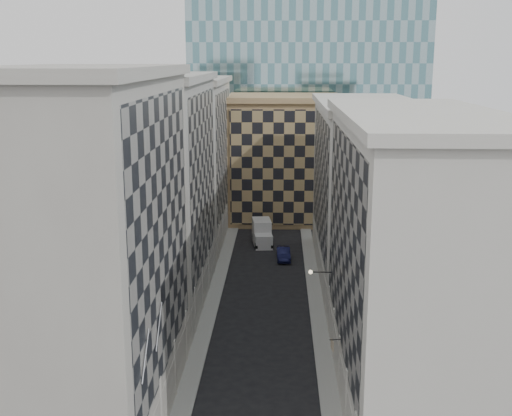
# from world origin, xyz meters

# --- Properties ---
(sidewalk_west) EXTENTS (1.50, 100.00, 0.15)m
(sidewalk_west) POSITION_xyz_m (-5.25, 30.00, 0.07)
(sidewalk_west) COLOR gray
(sidewalk_west) RESTS_ON ground
(sidewalk_east) EXTENTS (1.50, 100.00, 0.15)m
(sidewalk_east) POSITION_xyz_m (5.25, 30.00, 0.07)
(sidewalk_east) COLOR gray
(sidewalk_east) RESTS_ON ground
(bldg_left_a) EXTENTS (10.80, 22.80, 23.70)m
(bldg_left_a) POSITION_xyz_m (-10.88, 11.00, 11.82)
(bldg_left_a) COLOR #A59E94
(bldg_left_a) RESTS_ON ground
(bldg_left_b) EXTENTS (10.80, 22.80, 22.70)m
(bldg_left_b) POSITION_xyz_m (-10.88, 33.00, 11.32)
(bldg_left_b) COLOR gray
(bldg_left_b) RESTS_ON ground
(bldg_left_c) EXTENTS (10.80, 22.80, 21.70)m
(bldg_left_c) POSITION_xyz_m (-10.88, 55.00, 10.83)
(bldg_left_c) COLOR #A59E94
(bldg_left_c) RESTS_ON ground
(bldg_right_a) EXTENTS (10.80, 26.80, 20.70)m
(bldg_right_a) POSITION_xyz_m (10.88, 15.00, 10.32)
(bldg_right_a) COLOR beige
(bldg_right_a) RESTS_ON ground
(bldg_right_b) EXTENTS (10.80, 28.80, 19.70)m
(bldg_right_b) POSITION_xyz_m (10.89, 42.00, 9.85)
(bldg_right_b) COLOR beige
(bldg_right_b) RESTS_ON ground
(tan_block) EXTENTS (16.80, 14.80, 18.80)m
(tan_block) POSITION_xyz_m (2.00, 67.90, 9.44)
(tan_block) COLOR #A48556
(tan_block) RESTS_ON ground
(church_tower) EXTENTS (7.20, 7.20, 51.50)m
(church_tower) POSITION_xyz_m (0.00, 82.00, 26.95)
(church_tower) COLOR #292520
(church_tower) RESTS_ON ground
(flagpoles_left) EXTENTS (0.10, 6.33, 2.33)m
(flagpoles_left) POSITION_xyz_m (-5.90, 6.00, 8.00)
(flagpoles_left) COLOR gray
(flagpoles_left) RESTS_ON ground
(bracket_lamp) EXTENTS (1.98, 0.36, 0.36)m
(bracket_lamp) POSITION_xyz_m (4.38, 24.00, 6.20)
(bracket_lamp) COLOR black
(bracket_lamp) RESTS_ON ground
(box_truck) EXTENTS (3.01, 5.98, 3.15)m
(box_truck) POSITION_xyz_m (-0.83, 53.57, 1.37)
(box_truck) COLOR silver
(box_truck) RESTS_ON ground
(dark_car) EXTENTS (1.81, 4.66, 1.51)m
(dark_car) POSITION_xyz_m (1.99, 46.76, 0.76)
(dark_car) COLOR #0E1035
(dark_car) RESTS_ON ground
(shop_sign) EXTENTS (0.85, 0.74, 0.83)m
(shop_sign) POSITION_xyz_m (5.42, 14.70, 3.83)
(shop_sign) COLOR black
(shop_sign) RESTS_ON ground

